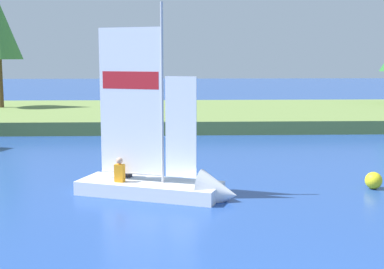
{
  "coord_description": "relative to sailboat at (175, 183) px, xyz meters",
  "views": [
    {
      "loc": [
        -2.24,
        -6.42,
        4.14
      ],
      "look_at": [
        -1.46,
        13.8,
        1.2
      ],
      "focal_mm": 49.62,
      "sensor_mm": 36.0,
      "label": 1
    }
  ],
  "objects": [
    {
      "name": "shore_bank",
      "position": [
        2.16,
        20.02,
        -0.05
      ],
      "size": [
        80.0,
        14.73,
        0.74
      ],
      "primitive_type": "cube",
      "color": "olive",
      "rests_on": "ground"
    },
    {
      "name": "channel_buoy",
      "position": [
        6.33,
        0.77,
        -0.15
      ],
      "size": [
        0.54,
        0.54,
        0.54
      ],
      "primitive_type": "sphere",
      "color": "yellow",
      "rests_on": "ground"
    },
    {
      "name": "sailboat",
      "position": [
        0.0,
        0.0,
        0.0
      ],
      "size": [
        5.09,
        3.08,
        6.22
      ],
      "rotation": [
        0.0,
        0.0,
        -0.36
      ],
      "color": "white",
      "rests_on": "ground"
    }
  ]
}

